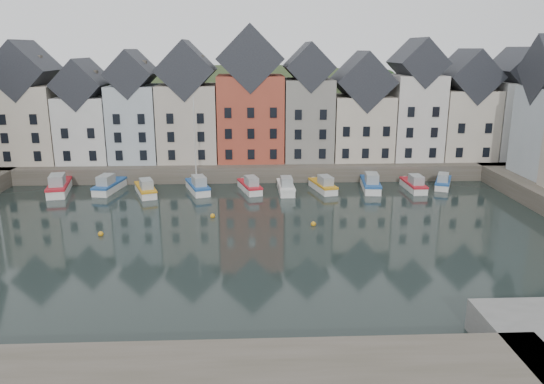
{
  "coord_description": "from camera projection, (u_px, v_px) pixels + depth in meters",
  "views": [
    {
      "loc": [
        -0.22,
        -43.85,
        16.73
      ],
      "look_at": [
        2.0,
        6.0,
        3.17
      ],
      "focal_mm": 35.0,
      "sensor_mm": 36.0,
      "label": 1
    }
  ],
  "objects": [
    {
      "name": "ground",
      "position": [
        252.0,
        245.0,
        46.67
      ],
      "size": [
        260.0,
        260.0,
        0.0
      ],
      "primitive_type": "plane",
      "color": "black",
      "rests_on": "ground"
    },
    {
      "name": "far_quay",
      "position": [
        251.0,
        163.0,
        75.33
      ],
      "size": [
        90.0,
        16.0,
        2.0
      ],
      "primitive_type": "cube",
      "color": "#494538",
      "rests_on": "ground"
    },
    {
      "name": "hillside",
      "position": [
        251.0,
        229.0,
        105.37
      ],
      "size": [
        153.6,
        70.4,
        64.0
      ],
      "color": "#2A361B",
      "rests_on": "ground"
    },
    {
      "name": "far_terrace",
      "position": [
        274.0,
        108.0,
        71.47
      ],
      "size": [
        72.37,
        8.16,
        17.78
      ],
      "color": "beige",
      "rests_on": "far_quay"
    },
    {
      "name": "mooring_buoys",
      "position": [
        211.0,
        224.0,
        51.6
      ],
      "size": [
        20.5,
        5.5,
        0.5
      ],
      "color": "orange",
      "rests_on": "ground"
    },
    {
      "name": "boat_a",
      "position": [
        59.0,
        187.0,
        63.16
      ],
      "size": [
        3.39,
        7.2,
        2.66
      ],
      "rotation": [
        0.0,
        0.0,
        0.19
      ],
      "color": "silver",
      "rests_on": "ground"
    },
    {
      "name": "boat_b",
      "position": [
        109.0,
        186.0,
        63.91
      ],
      "size": [
        2.97,
        6.44,
        2.38
      ],
      "rotation": [
        0.0,
        0.0,
        -0.18
      ],
      "color": "silver",
      "rests_on": "ground"
    },
    {
      "name": "boat_c",
      "position": [
        146.0,
        189.0,
        62.42
      ],
      "size": [
        3.61,
        6.05,
        2.22
      ],
      "rotation": [
        0.0,
        0.0,
        0.34
      ],
      "color": "silver",
      "rests_on": "ground"
    },
    {
      "name": "boat_d",
      "position": [
        198.0,
        186.0,
        63.61
      ],
      "size": [
        3.6,
        6.32,
        11.54
      ],
      "rotation": [
        0.0,
        0.0,
        0.31
      ],
      "color": "silver",
      "rests_on": "ground"
    },
    {
      "name": "boat_e",
      "position": [
        250.0,
        186.0,
        63.93
      ],
      "size": [
        3.16,
        5.85,
        2.15
      ],
      "rotation": [
        0.0,
        0.0,
        0.27
      ],
      "color": "silver",
      "rests_on": "ground"
    },
    {
      "name": "boat_f",
      "position": [
        286.0,
        187.0,
        63.5
      ],
      "size": [
        1.93,
        5.81,
        2.21
      ],
      "rotation": [
        0.0,
        0.0,
        0.03
      ],
      "color": "silver",
      "rests_on": "ground"
    },
    {
      "name": "boat_g",
      "position": [
        323.0,
        186.0,
        64.15
      ],
      "size": [
        3.03,
        5.94,
        2.18
      ],
      "rotation": [
        0.0,
        0.0,
        0.23
      ],
      "color": "silver",
      "rests_on": "ground"
    },
    {
      "name": "boat_h",
      "position": [
        371.0,
        184.0,
        64.59
      ],
      "size": [
        2.66,
        6.54,
        2.44
      ],
      "rotation": [
        0.0,
        0.0,
        -0.11
      ],
      "color": "silver",
      "rests_on": "ground"
    },
    {
      "name": "boat_i",
      "position": [
        414.0,
        185.0,
        64.49
      ],
      "size": [
        1.93,
        5.75,
        2.19
      ],
      "rotation": [
        0.0,
        0.0,
        0.03
      ],
      "color": "silver",
      "rests_on": "ground"
    },
    {
      "name": "boat_j",
      "position": [
        443.0,
        182.0,
        65.86
      ],
      "size": [
        3.65,
        5.57,
        2.05
      ],
      "rotation": [
        0.0,
        0.0,
        -0.41
      ],
      "color": "silver",
      "rests_on": "ground"
    }
  ]
}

